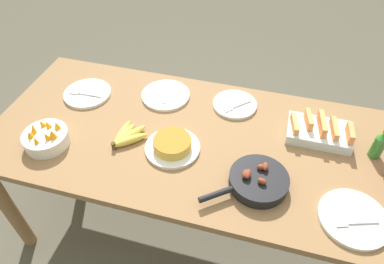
{
  "coord_description": "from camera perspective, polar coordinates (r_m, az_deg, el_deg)",
  "views": [
    {
      "loc": [
        0.29,
        -1.06,
        1.89
      ],
      "look_at": [
        0.0,
        0.0,
        0.79
      ],
      "focal_mm": 32.0,
      "sensor_mm": 36.0,
      "label": 1
    }
  ],
  "objects": [
    {
      "name": "ground_plane",
      "position": [
        2.19,
        -0.0,
        -14.86
      ],
      "size": [
        14.0,
        14.0,
        0.0
      ],
      "primitive_type": "plane",
      "color": "#565142"
    },
    {
      "name": "dining_table",
      "position": [
        1.64,
        -0.0,
        -3.04
      ],
      "size": [
        1.9,
        0.86,
        0.76
      ],
      "color": "olive",
      "rests_on": "ground_plane"
    },
    {
      "name": "banana_bunch",
      "position": [
        1.58,
        -10.9,
        -0.76
      ],
      "size": [
        0.15,
        0.19,
        0.04
      ],
      "color": "gold",
      "rests_on": "dining_table"
    },
    {
      "name": "melon_tray",
      "position": [
        1.66,
        20.46,
        0.11
      ],
      "size": [
        0.28,
        0.18,
        0.1
      ],
      "color": "silver",
      "rests_on": "dining_table"
    },
    {
      "name": "skillet",
      "position": [
        1.4,
        10.84,
        -8.0
      ],
      "size": [
        0.33,
        0.29,
        0.08
      ],
      "rotation": [
        0.0,
        0.0,
        3.81
      ],
      "color": "black",
      "rests_on": "dining_table"
    },
    {
      "name": "frittata_plate_center",
      "position": [
        1.51,
        -3.29,
        -2.21
      ],
      "size": [
        0.24,
        0.24,
        0.06
      ],
      "color": "silver",
      "rests_on": "dining_table"
    },
    {
      "name": "empty_plate_near_front",
      "position": [
        1.79,
        -4.42,
        6.13
      ],
      "size": [
        0.25,
        0.25,
        0.02
      ],
      "color": "silver",
      "rests_on": "dining_table"
    },
    {
      "name": "empty_plate_far_left",
      "position": [
        1.88,
        -17.04,
        6.15
      ],
      "size": [
        0.24,
        0.24,
        0.02
      ],
      "color": "silver",
      "rests_on": "dining_table"
    },
    {
      "name": "empty_plate_far_right",
      "position": [
        1.44,
        25.3,
        -12.87
      ],
      "size": [
        0.26,
        0.26,
        0.02
      ],
      "color": "silver",
      "rests_on": "dining_table"
    },
    {
      "name": "empty_plate_mid_edge",
      "position": [
        1.75,
        7.14,
        4.57
      ],
      "size": [
        0.22,
        0.22,
        0.02
      ],
      "color": "silver",
      "rests_on": "dining_table"
    },
    {
      "name": "fruit_bowl_mango",
      "position": [
        1.65,
        -23.14,
        -0.88
      ],
      "size": [
        0.2,
        0.2,
        0.11
      ],
      "color": "silver",
      "rests_on": "dining_table"
    },
    {
      "name": "hot_sauce_bottle",
      "position": [
        1.65,
        28.81,
        -1.74
      ],
      "size": [
        0.05,
        0.05,
        0.17
      ],
      "color": "#337F2D",
      "rests_on": "dining_table"
    }
  ]
}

